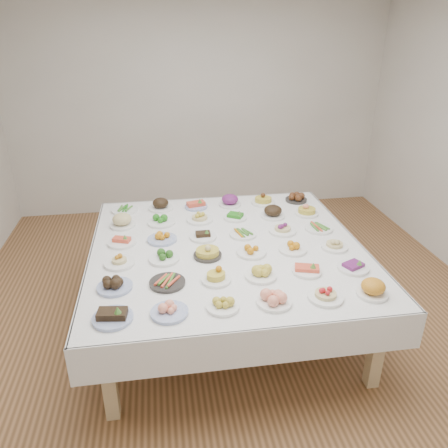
{
  "coord_description": "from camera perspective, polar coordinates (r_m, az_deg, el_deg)",
  "views": [
    {
      "loc": [
        -0.59,
        -3.38,
        2.43
      ],
      "look_at": [
        -0.07,
        -0.05,
        0.88
      ],
      "focal_mm": 35.0,
      "sensor_mm": 36.0,
      "label": 1
    }
  ],
  "objects": [
    {
      "name": "room_envelope",
      "position": [
        3.48,
        1.02,
        14.83
      ],
      "size": [
        5.02,
        5.02,
        2.81
      ],
      "color": "#9A6940",
      "rests_on": "ground"
    },
    {
      "name": "display_table",
      "position": [
        3.66,
        0.36,
        -3.75
      ],
      "size": [
        2.24,
        2.24,
        0.75
      ],
      "color": "white",
      "rests_on": "ground"
    },
    {
      "name": "dish_0",
      "position": [
        2.84,
        -14.41,
        -11.2
      ],
      "size": [
        0.25,
        0.25,
        0.12
      ],
      "color": "#4C66B2",
      "rests_on": "display_table"
    },
    {
      "name": "dish_1",
      "position": [
        2.83,
        -7.17,
        -10.97
      ],
      "size": [
        0.24,
        0.24,
        0.09
      ],
      "color": "#4C66B2",
      "rests_on": "display_table"
    },
    {
      "name": "dish_2",
      "position": [
        2.86,
        -0.17,
        -10.37
      ],
      "size": [
        0.21,
        0.21,
        0.09
      ],
      "color": "white",
      "rests_on": "display_table"
    },
    {
      "name": "dish_3",
      "position": [
        2.92,
        6.6,
        -9.44
      ],
      "size": [
        0.24,
        0.24,
        0.11
      ],
      "color": "white",
      "rests_on": "display_table"
    },
    {
      "name": "dish_4",
      "position": [
        3.02,
        13.16,
        -8.69
      ],
      "size": [
        0.24,
        0.24,
        0.12
      ],
      "color": "white",
      "rests_on": "display_table"
    },
    {
      "name": "dish_5",
      "position": [
        3.14,
        18.88,
        -7.93
      ],
      "size": [
        0.21,
        0.21,
        0.12
      ],
      "color": "white",
      "rests_on": "display_table"
    },
    {
      "name": "dish_6",
      "position": [
        3.14,
        -14.14,
        -7.36
      ],
      "size": [
        0.24,
        0.24,
        0.11
      ],
      "color": "#4C66B2",
      "rests_on": "display_table"
    },
    {
      "name": "dish_7",
      "position": [
        3.13,
        -7.43,
        -7.38
      ],
      "size": [
        0.28,
        0.26,
        0.06
      ],
      "color": "#2B2927",
      "rests_on": "display_table"
    },
    {
      "name": "dish_8",
      "position": [
        3.13,
        -1.05,
        -6.62
      ],
      "size": [
        0.21,
        0.21,
        0.12
      ],
      "color": "white",
      "rests_on": "display_table"
    },
    {
      "name": "dish_9",
      "position": [
        3.19,
        4.83,
        -6.2
      ],
      "size": [
        0.23,
        0.23,
        0.11
      ],
      "color": "white",
      "rests_on": "display_table"
    },
    {
      "name": "dish_10",
      "position": [
        3.3,
        10.79,
        -5.6
      ],
      "size": [
        0.22,
        0.22,
        0.1
      ],
      "color": "white",
      "rests_on": "display_table"
    },
    {
      "name": "dish_11",
      "position": [
        3.42,
        16.54,
        -5.1
      ],
      "size": [
        0.23,
        0.23,
        0.1
      ],
      "color": "white",
      "rests_on": "display_table"
    },
    {
      "name": "dish_12",
      "position": [
        3.43,
        -13.54,
        -4.5
      ],
      "size": [
        0.23,
        0.23,
        0.11
      ],
      "color": "white",
      "rests_on": "display_table"
    },
    {
      "name": "dish_13",
      "position": [
        3.42,
        -7.85,
        -4.0
      ],
      "size": [
        0.24,
        0.24,
        0.11
      ],
      "color": "white",
      "rests_on": "display_table"
    },
    {
      "name": "dish_14",
      "position": [
        3.43,
        -2.18,
        -3.29
      ],
      "size": [
        0.22,
        0.22,
        0.14
      ],
      "color": "#2B2927",
      "rests_on": "display_table"
    },
    {
      "name": "dish_15",
      "position": [
        3.5,
        3.6,
        -3.36
      ],
      "size": [
        0.23,
        0.23,
        0.09
      ],
      "color": "white",
      "rests_on": "display_table"
    },
    {
      "name": "dish_16",
      "position": [
        3.57,
        8.97,
        -2.98
      ],
      "size": [
        0.23,
        0.23,
        0.09
      ],
      "color": "white",
      "rests_on": "display_table"
    },
    {
      "name": "dish_17",
      "position": [
        3.68,
        14.27,
        -2.38
      ],
      "size": [
        0.22,
        0.22,
        0.11
      ],
      "color": "white",
      "rests_on": "display_table"
    },
    {
      "name": "dish_18",
      "position": [
        3.74,
        -13.22,
        -2.07
      ],
      "size": [
        0.23,
        0.23,
        0.09
      ],
      "color": "white",
      "rests_on": "display_table"
    },
    {
      "name": "dish_19",
      "position": [
        3.73,
        -8.11,
        -1.64
      ],
      "size": [
        0.25,
        0.25,
        0.1
      ],
      "color": "#4C66B2",
      "rests_on": "display_table"
    },
    {
      "name": "dish_20",
      "position": [
        3.75,
        -2.76,
        -1.39
      ],
      "size": [
        0.23,
        0.23,
        0.09
      ],
      "color": "white",
      "rests_on": "display_table"
    },
    {
      "name": "dish_21",
      "position": [
        3.8,
        2.48,
        -1.2
      ],
      "size": [
        0.23,
        0.23,
        0.05
      ],
      "color": "white",
      "rests_on": "display_table"
    },
    {
      "name": "dish_22",
      "position": [
        3.87,
        7.67,
        -0.37
      ],
      "size": [
        0.24,
        0.24,
        0.12
      ],
      "color": "white",
      "rests_on": "display_table"
    },
    {
      "name": "dish_23",
      "position": [
        3.99,
        12.26,
        -0.41
      ],
      "size": [
        0.24,
        0.24,
        0.06
      ],
      "color": "white",
      "rests_on": "display_table"
    },
    {
      "name": "dish_24",
      "position": [
        4.05,
        -13.17,
        0.5
      ],
      "size": [
        0.24,
        0.24,
        0.13
      ],
      "color": "white",
      "rests_on": "display_table"
    },
    {
      "name": "dish_25",
      "position": [
        4.05,
        -8.22,
        0.66
      ],
      "size": [
        0.25,
        0.25,
        0.11
      ],
      "color": "white",
      "rests_on": "display_table"
    },
    {
      "name": "dish_26",
      "position": [
        4.06,
        -3.19,
        1.04
      ],
      "size": [
        0.24,
        0.24,
        0.12
      ],
      "color": "white",
      "rests_on": "display_table"
    },
    {
      "name": "dish_27",
      "position": [
        4.11,
        1.48,
        1.14
      ],
      "size": [
        0.21,
        0.21,
        0.09
      ],
      "color": "white",
      "rests_on": "display_table"
    },
    {
      "name": "dish_28",
      "position": [
        4.17,
        6.41,
        1.62
      ],
      "size": [
        0.23,
        0.23,
        0.12
      ],
      "color": "white",
      "rests_on": "display_table"
    },
    {
      "name": "dish_29",
      "position": [
        4.27,
        10.78,
        1.94
      ],
      "size": [
        0.22,
        0.22,
        0.13
      ],
      "color": "white",
      "rests_on": "display_table"
    },
    {
      "name": "dish_30",
      "position": [
        4.39,
        -12.86,
        1.92
      ],
      "size": [
        0.25,
        0.25,
        0.06
      ],
      "color": "white",
      "rests_on": "display_table"
    },
    {
      "name": "dish_31",
      "position": [
        4.36,
        -8.28,
        2.63
      ],
      "size": [
        0.24,
        0.24,
        0.13
      ],
      "color": "white",
      "rests_on": "display_table"
    },
    {
      "name": "dish_32",
      "position": [
        4.37,
        -3.68,
        2.66
      ],
      "size": [
        0.22,
        0.22,
        0.1
      ],
      "color": "#4C66B2",
      "rests_on": "display_table"
    },
    {
      "name": "dish_33",
      "position": [
        4.41,
        0.78,
        3.22
      ],
      "size": [
        0.22,
        0.22,
        0.14
      ],
      "color": "white",
      "rests_on": "display_table"
    },
    {
      "name": "dish_34",
      "position": [
        4.46,
        5.16,
        3.54
      ],
      "size": [
        0.24,
        0.24,
        0.15
      ],
      "color": "white",
      "rests_on": "display_table"
    },
    {
      "name": "dish_35",
      "position": [
        4.59,
        9.43,
        3.54
      ],
      "size": [
        0.22,
        0.22,
        0.1
      ],
      "color": "#2B2927",
      "rests_on": "display_table"
    }
  ]
}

